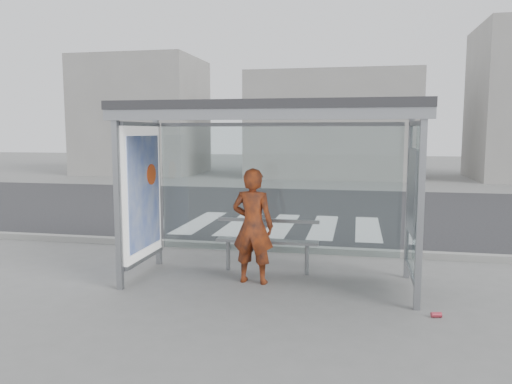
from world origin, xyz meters
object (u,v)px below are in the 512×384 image
bus_shelter (245,147)px  bench (267,241)px  soda_can (436,315)px  person (253,226)px

bus_shelter → bench: bus_shelter is taller
bench → soda_can: bench is taller
person → bench: (0.11, 0.59, -0.34)m
person → soda_can: bearing=164.2°
person → soda_can: size_ratio=14.02×
person → soda_can: (2.44, -0.93, -0.81)m
bus_shelter → bench: 1.59m
bench → soda_can: bearing=-33.1°
soda_can → bench: bearing=146.9°
person → bench: size_ratio=1.04×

